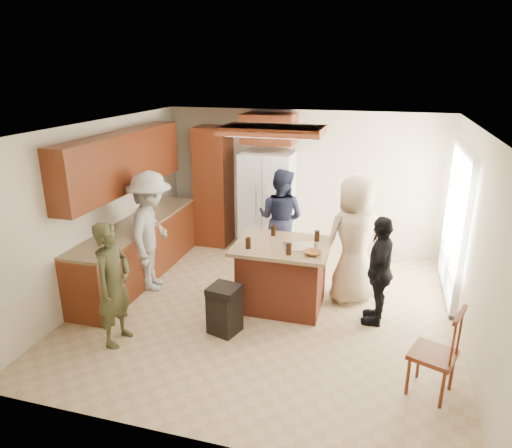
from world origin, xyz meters
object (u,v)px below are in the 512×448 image
(person_front_left, at_px, (114,284))
(person_counter, at_px, (151,232))
(refrigerator, at_px, (267,202))
(person_side_right, at_px, (380,271))
(trash_bin, at_px, (225,309))
(person_behind_right, at_px, (354,240))
(spindle_chair, at_px, (435,355))
(kitchen_island, at_px, (282,275))
(person_behind_left, at_px, (281,218))

(person_front_left, height_order, person_counter, person_counter)
(refrigerator, bearing_deg, person_side_right, -45.78)
(person_side_right, relative_size, trash_bin, 2.33)
(person_behind_right, bearing_deg, spindle_chair, 86.91)
(trash_bin, xyz_separation_m, spindle_chair, (2.43, -0.52, 0.13))
(trash_bin, height_order, spindle_chair, spindle_chair)
(person_front_left, bearing_deg, refrigerator, -14.39)
(person_counter, relative_size, kitchen_island, 1.41)
(person_counter, height_order, kitchen_island, person_counter)
(person_front_left, height_order, person_behind_left, person_behind_left)
(spindle_chair, bearing_deg, trash_bin, 167.89)
(refrigerator, distance_m, kitchen_island, 2.17)
(person_side_right, bearing_deg, person_behind_left, -127.77)
(person_counter, xyz_separation_m, trash_bin, (1.44, -0.89, -0.58))
(person_behind_right, bearing_deg, kitchen_island, -4.35)
(person_side_right, relative_size, kitchen_island, 1.14)
(kitchen_island, distance_m, spindle_chair, 2.33)
(person_behind_right, distance_m, person_side_right, 0.67)
(person_front_left, xyz_separation_m, kitchen_island, (1.73, 1.40, -0.29))
(refrigerator, bearing_deg, kitchen_island, -70.09)
(person_behind_left, xyz_separation_m, person_behind_right, (1.26, -0.92, 0.08))
(person_side_right, distance_m, spindle_chair, 1.46)
(person_behind_left, height_order, spindle_chair, person_behind_left)
(person_behind_left, distance_m, spindle_chair, 3.55)
(person_behind_right, bearing_deg, person_behind_left, -67.11)
(kitchen_island, bearing_deg, person_counter, 178.74)
(person_counter, bearing_deg, kitchen_island, -103.57)
(person_behind_right, relative_size, trash_bin, 2.91)
(person_side_right, bearing_deg, kitchen_island, -89.18)
(person_counter, bearing_deg, refrigerator, -45.08)
(person_counter, bearing_deg, person_side_right, -104.28)
(person_front_left, height_order, kitchen_island, person_front_left)
(person_behind_left, relative_size, refrigerator, 0.92)
(person_behind_right, height_order, person_counter, person_behind_right)
(person_counter, xyz_separation_m, spindle_chair, (3.87, -1.41, -0.45))
(person_behind_left, relative_size, person_counter, 0.92)
(refrigerator, xyz_separation_m, trash_bin, (0.18, -2.85, -0.58))
(person_behind_left, bearing_deg, person_side_right, 149.74)
(person_counter, bearing_deg, trash_bin, -133.98)
(person_side_right, relative_size, person_counter, 0.81)
(kitchen_island, bearing_deg, person_behind_left, 103.74)
(trash_bin, bearing_deg, person_behind_right, 41.78)
(person_side_right, bearing_deg, trash_bin, -63.15)
(kitchen_island, bearing_deg, spindle_chair, -35.94)
(person_counter, bearing_deg, person_behind_right, -94.14)
(person_behind_left, xyz_separation_m, person_counter, (-1.65, -1.34, 0.07))
(person_counter, distance_m, kitchen_island, 2.03)
(person_behind_left, distance_m, person_behind_right, 1.56)
(person_side_right, height_order, person_counter, person_counter)
(person_front_left, distance_m, spindle_chair, 3.63)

